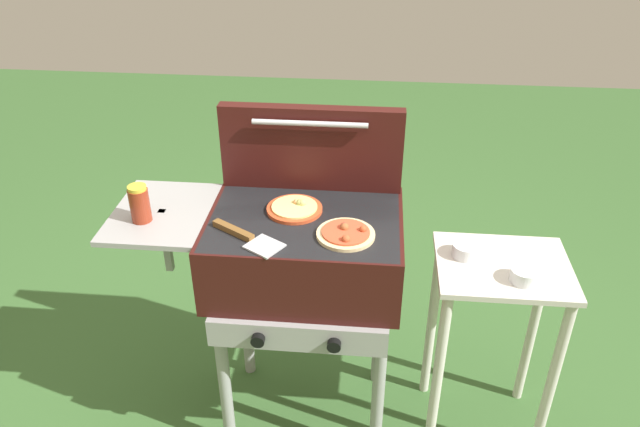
% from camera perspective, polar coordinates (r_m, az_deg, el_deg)
% --- Properties ---
extents(ground_plane, '(8.00, 8.00, 0.00)m').
position_cam_1_polar(ground_plane, '(2.60, -1.15, -17.59)').
color(ground_plane, '#38602D').
extents(grill, '(0.96, 0.53, 0.90)m').
position_cam_1_polar(grill, '(2.09, -1.77, -3.83)').
color(grill, '#38110F').
rests_on(grill, ground_plane).
extents(grill_lid_open, '(0.63, 0.08, 0.30)m').
position_cam_1_polar(grill_lid_open, '(2.13, -0.80, 6.09)').
color(grill_lid_open, '#38110F').
rests_on(grill_lid_open, grill).
extents(pizza_cheese, '(0.19, 0.19, 0.04)m').
position_cam_1_polar(pizza_cheese, '(2.05, -2.33, 0.50)').
color(pizza_cheese, '#C64723').
rests_on(pizza_cheese, grill).
extents(pizza_pepperoni, '(0.18, 0.18, 0.04)m').
position_cam_1_polar(pizza_pepperoni, '(1.91, 2.41, -1.86)').
color(pizza_pepperoni, beige).
rests_on(pizza_pepperoni, grill).
extents(sauce_jar, '(0.06, 0.06, 0.13)m').
position_cam_1_polar(sauce_jar, '(2.05, -16.35, 0.88)').
color(sauce_jar, maroon).
rests_on(sauce_jar, grill).
extents(spatula, '(0.25, 0.19, 0.02)m').
position_cam_1_polar(spatula, '(1.92, -6.87, -2.15)').
color(spatula, '#B7BABF').
rests_on(spatula, grill).
extents(prep_table, '(0.44, 0.36, 0.76)m').
position_cam_1_polar(prep_table, '(2.25, 15.83, -9.04)').
color(prep_table, beige).
rests_on(prep_table, ground_plane).
extents(topping_bowl_near, '(0.09, 0.09, 0.04)m').
position_cam_1_polar(topping_bowl_near, '(2.12, 13.35, -3.36)').
color(topping_bowl_near, silver).
rests_on(topping_bowl_near, prep_table).
extents(topping_bowl_far, '(0.09, 0.09, 0.04)m').
position_cam_1_polar(topping_bowl_far, '(2.06, 18.39, -5.48)').
color(topping_bowl_far, silver).
rests_on(topping_bowl_far, prep_table).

